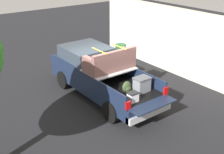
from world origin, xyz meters
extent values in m
plane|color=black|center=(0.00, 0.00, 0.00)|extent=(40.00, 40.00, 0.00)
cube|color=#162138|center=(0.00, 0.00, 0.61)|extent=(5.50, 1.92, 0.48)
cube|color=black|center=(-1.20, 0.00, 0.87)|extent=(2.80, 1.80, 0.04)
cube|color=#162138|center=(-1.20, 0.93, 1.10)|extent=(2.80, 0.06, 0.50)
cube|color=#162138|center=(-1.20, -0.93, 1.10)|extent=(2.80, 0.06, 0.50)
cube|color=#162138|center=(0.17, 0.00, 1.10)|extent=(0.06, 1.80, 0.50)
cube|color=#162138|center=(-2.88, 0.00, 0.87)|extent=(0.55, 1.80, 0.04)
cube|color=#B2B2B7|center=(-0.43, 0.00, 1.37)|extent=(1.25, 1.92, 0.04)
cube|color=#162138|center=(1.35, 0.00, 1.10)|extent=(2.30, 1.92, 0.50)
cube|color=#2D3842|center=(1.25, 0.00, 1.61)|extent=(1.94, 1.76, 0.53)
cube|color=#162138|center=(2.70, 0.00, 1.04)|extent=(0.40, 1.82, 0.38)
cube|color=#B2B2B7|center=(-2.72, 0.00, 0.49)|extent=(0.24, 1.92, 0.24)
cube|color=red|center=(-2.62, 0.88, 1.03)|extent=(0.06, 0.20, 0.28)
cube|color=red|center=(-2.62, -0.88, 1.03)|extent=(0.06, 0.20, 0.28)
cylinder|color=black|center=(1.75, 0.88, 0.39)|extent=(0.78, 0.30, 0.78)
cylinder|color=black|center=(1.75, -0.88, 0.39)|extent=(0.78, 0.30, 0.78)
cylinder|color=black|center=(-1.75, 0.88, 0.39)|extent=(0.78, 0.30, 0.78)
cylinder|color=black|center=(-1.75, -0.88, 0.39)|extent=(0.78, 0.30, 0.78)
cube|color=slate|center=(-1.90, -0.38, 1.14)|extent=(0.40, 0.55, 0.50)
cube|color=#505359|center=(-1.90, -0.38, 1.41)|extent=(0.44, 0.59, 0.05)
ellipsoid|color=#384728|center=(-1.63, 0.12, 1.10)|extent=(0.20, 0.38, 0.43)
ellipsoid|color=#384728|center=(-1.74, 0.12, 1.04)|extent=(0.09, 0.26, 0.19)
cube|color=white|center=(-2.30, 0.40, 1.04)|extent=(0.26, 0.34, 0.30)
cube|color=#262628|center=(-2.30, 0.40, 1.21)|extent=(0.28, 0.36, 0.04)
cube|color=brown|center=(-0.43, 0.00, 1.60)|extent=(0.88, 1.99, 0.42)
cube|color=brown|center=(-0.78, 0.00, 2.01)|extent=(0.16, 1.99, 0.40)
cube|color=brown|center=(-0.38, 0.89, 1.92)|extent=(0.64, 0.20, 0.22)
cube|color=brown|center=(-0.38, -0.89, 1.92)|extent=(0.64, 0.20, 0.22)
cube|color=yellow|center=(-0.43, 0.45, 2.22)|extent=(0.98, 0.03, 0.02)
cube|color=yellow|center=(-0.43, -0.45, 2.22)|extent=(0.98, 0.03, 0.02)
cube|color=beige|center=(0.55, -4.40, 1.59)|extent=(9.29, 0.36, 3.18)
cylinder|color=#1E592D|center=(2.81, -3.18, 0.45)|extent=(0.56, 0.56, 0.90)
cylinder|color=#1E592D|center=(2.81, -3.18, 0.94)|extent=(0.60, 0.60, 0.08)
camera|label=1|loc=(-8.78, 6.21, 5.61)|focal=46.14mm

